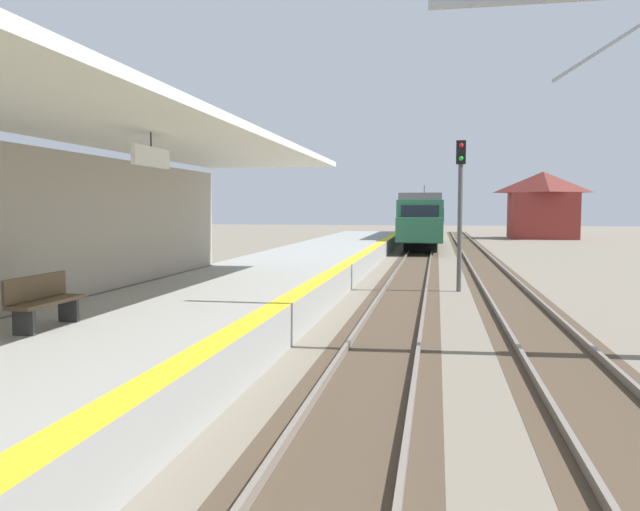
% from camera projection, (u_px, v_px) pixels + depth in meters
% --- Properties ---
extents(station_platform, '(5.00, 80.00, 0.91)m').
position_uv_depth(station_platform, '(208.00, 309.00, 15.09)').
color(station_platform, '#999993').
rests_on(station_platform, ground).
extents(track_pair_nearest_platform, '(2.34, 120.00, 0.16)m').
position_uv_depth(track_pair_nearest_platform, '(399.00, 305.00, 18.23)').
color(track_pair_nearest_platform, '#4C3D2D').
rests_on(track_pair_nearest_platform, ground).
extents(track_pair_middle, '(2.34, 120.00, 0.16)m').
position_uv_depth(track_pair_middle, '(520.00, 309.00, 17.60)').
color(track_pair_middle, '#4C3D2D').
rests_on(track_pair_middle, ground).
extents(approaching_train, '(2.93, 19.60, 4.76)m').
position_uv_depth(approaching_train, '(423.00, 218.00, 46.85)').
color(approaching_train, '#286647').
rests_on(approaching_train, ground).
extents(rail_signal_post, '(0.32, 0.34, 5.20)m').
position_uv_depth(rail_signal_post, '(460.00, 199.00, 21.39)').
color(rail_signal_post, '#4C4C4C').
rests_on(rail_signal_post, ground).
extents(platform_bench, '(0.45, 1.60, 0.88)m').
position_uv_depth(platform_bench, '(43.00, 300.00, 10.27)').
color(platform_bench, brown).
rests_on(platform_bench, station_platform).
extents(distant_trackside_house, '(6.60, 5.28, 6.40)m').
position_uv_depth(distant_trackside_house, '(543.00, 204.00, 59.38)').
color(distant_trackside_house, maroon).
rests_on(distant_trackside_house, ground).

